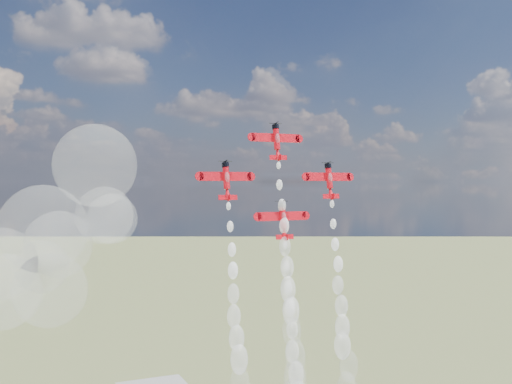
{
  "coord_description": "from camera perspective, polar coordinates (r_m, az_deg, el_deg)",
  "views": [
    {
      "loc": [
        -65.51,
        -123.7,
        91.67
      ],
      "look_at": [
        -10.66,
        0.53,
        89.35
      ],
      "focal_mm": 42.0,
      "sensor_mm": 36.0,
      "label": 1
    }
  ],
  "objects": [
    {
      "name": "smoke_trail_right",
      "position": [
        144.58,
        8.76,
        -17.41
      ],
      "size": [
        5.49,
        12.56,
        54.5
      ],
      "color": "white",
      "rests_on": "plane_right"
    },
    {
      "name": "plane_right",
      "position": [
        144.58,
        6.99,
        1.15
      ],
      "size": [
        12.28,
        4.12,
        8.7
      ],
      "rotation": [
        1.39,
        0.0,
        0.0
      ],
      "color": "red",
      "rests_on": "ground"
    },
    {
      "name": "drifted_smoke_cloud",
      "position": [
        151.19,
        -22.14,
        -4.26
      ],
      "size": [
        68.29,
        42.4,
        55.02
      ],
      "color": "white",
      "rests_on": "ground"
    },
    {
      "name": "plane_slot",
      "position": [
        137.04,
        2.59,
        -2.64
      ],
      "size": [
        12.28,
        4.12,
        8.7
      ],
      "rotation": [
        1.39,
        0.0,
        0.0
      ],
      "color": "red",
      "rests_on": "ground"
    },
    {
      "name": "plane_left",
      "position": [
        133.0,
        -2.84,
        1.17
      ],
      "size": [
        12.28,
        4.12,
        8.7
      ],
      "rotation": [
        1.39,
        0.0,
        0.0
      ],
      "color": "red",
      "rests_on": "ground"
    },
    {
      "name": "smoke_trail_lead",
      "position": [
        137.12,
        3.5,
        -14.53
      ],
      "size": [
        5.58,
        12.39,
        54.34
      ],
      "color": "white",
      "rests_on": "plane_lead"
    },
    {
      "name": "plane_lead",
      "position": [
        140.13,
        1.98,
        4.88
      ],
      "size": [
        12.28,
        4.12,
        8.7
      ],
      "rotation": [
        1.39,
        0.0,
        0.0
      ],
      "color": "red",
      "rests_on": "ground"
    }
  ]
}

